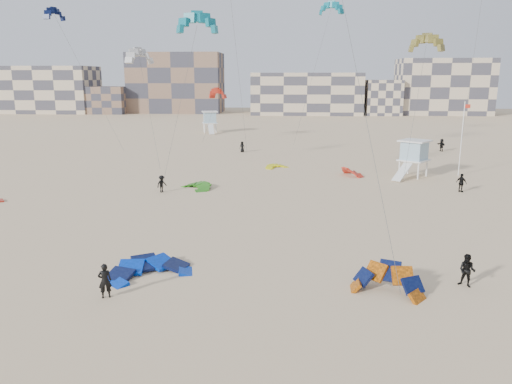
# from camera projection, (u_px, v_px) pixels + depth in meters

# --- Properties ---
(ground) EXTENTS (320.00, 320.00, 0.00)m
(ground) POSITION_uv_depth(u_px,v_px,m) (158.00, 313.00, 23.80)
(ground) COLOR #D2B78D
(ground) RESTS_ON ground
(kite_ground_blue) EXTENTS (6.78, 6.87, 2.62)m
(kite_ground_blue) POSITION_uv_depth(u_px,v_px,m) (150.00, 275.00, 28.44)
(kite_ground_blue) COLOR #0034DB
(kite_ground_blue) RESTS_ON ground
(kite_ground_orange) EXTENTS (4.84, 4.83, 3.79)m
(kite_ground_orange) POSITION_uv_depth(u_px,v_px,m) (386.00, 293.00, 26.06)
(kite_ground_orange) COLOR orange
(kite_ground_orange) RESTS_ON ground
(kite_ground_green) EXTENTS (5.31, 5.29, 1.96)m
(kite_ground_green) POSITION_uv_depth(u_px,v_px,m) (196.00, 188.00, 50.33)
(kite_ground_green) COLOR #207F19
(kite_ground_green) RESTS_ON ground
(kite_ground_red_far) EXTENTS (4.01, 3.93, 2.76)m
(kite_ground_red_far) POSITION_uv_depth(u_px,v_px,m) (351.00, 176.00, 56.80)
(kite_ground_red_far) COLOR red
(kite_ground_red_far) RESTS_ON ground
(kite_ground_yellow) EXTENTS (3.98, 4.01, 1.15)m
(kite_ground_yellow) POSITION_uv_depth(u_px,v_px,m) (276.00, 168.00, 61.68)
(kite_ground_yellow) COLOR yellow
(kite_ground_yellow) RESTS_ON ground
(kitesurfer_main) EXTENTS (0.79, 0.68, 1.83)m
(kitesurfer_main) POSITION_uv_depth(u_px,v_px,m) (105.00, 281.00, 25.30)
(kitesurfer_main) COLOR black
(kitesurfer_main) RESTS_ON ground
(kitesurfer_b) EXTENTS (1.11, 1.07, 1.81)m
(kitesurfer_b) POSITION_uv_depth(u_px,v_px,m) (467.00, 271.00, 26.65)
(kitesurfer_b) COLOR black
(kitesurfer_b) RESTS_ON ground
(kitesurfer_c) EXTENTS (1.16, 1.23, 1.67)m
(kitesurfer_c) POSITION_uv_depth(u_px,v_px,m) (162.00, 184.00, 48.45)
(kitesurfer_c) COLOR black
(kitesurfer_c) RESTS_ON ground
(kitesurfer_d) EXTENTS (1.05, 1.09, 1.83)m
(kitesurfer_d) POSITION_uv_depth(u_px,v_px,m) (461.00, 183.00, 48.54)
(kitesurfer_d) COLOR black
(kitesurfer_d) RESTS_ON ground
(kitesurfer_e) EXTENTS (0.90, 0.72, 1.59)m
(kitesurfer_e) POSITION_uv_depth(u_px,v_px,m) (242.00, 147.00, 74.19)
(kitesurfer_e) COLOR black
(kitesurfer_e) RESTS_ON ground
(kitesurfer_f) EXTENTS (1.18, 1.83, 1.88)m
(kitesurfer_f) POSITION_uv_depth(u_px,v_px,m) (441.00, 145.00, 75.04)
(kitesurfer_f) COLOR black
(kitesurfer_f) RESTS_ON ground
(kite_fly_teal_a) EXTENTS (5.65, 3.93, 15.51)m
(kite_fly_teal_a) POSITION_uv_depth(u_px,v_px,m) (197.00, 25.00, 43.31)
(kite_fly_teal_a) COLOR #0D8997
(kite_fly_teal_a) RESTS_ON ground
(kite_fly_grey) EXTENTS (5.17, 5.90, 13.41)m
(kite_fly_grey) POSITION_uv_depth(u_px,v_px,m) (139.00, 58.00, 56.08)
(kite_fly_grey) COLOR silver
(kite_fly_grey) RESTS_ON ground
(kite_fly_olive) EXTENTS (5.36, 9.58, 14.59)m
(kite_fly_olive) POSITION_uv_depth(u_px,v_px,m) (426.00, 45.00, 53.03)
(kite_fly_olive) COLOR olive
(kite_fly_olive) RESTS_ON ground
(kite_fly_navy) EXTENTS (10.34, 3.95, 18.92)m
(kite_fly_navy) POSITION_uv_depth(u_px,v_px,m) (54.00, 15.00, 65.93)
(kite_fly_navy) COLOR #0C173F
(kite_fly_navy) RESTS_ON ground
(kite_fly_teal_b) EXTENTS (7.75, 9.18, 21.34)m
(kite_fly_teal_b) POSITION_uv_depth(u_px,v_px,m) (331.00, 9.00, 76.51)
(kite_fly_teal_b) COLOR #0D8997
(kite_fly_teal_b) RESTS_ON ground
(kite_fly_red) EXTENTS (4.84, 12.66, 8.33)m
(kite_fly_red) POSITION_uv_depth(u_px,v_px,m) (218.00, 94.00, 86.29)
(kite_fly_red) COLOR red
(kite_fly_red) RESTS_ON ground
(lifeguard_tower_near) EXTENTS (4.10, 6.21, 4.13)m
(lifeguard_tower_near) POSITION_uv_depth(u_px,v_px,m) (414.00, 159.00, 55.77)
(lifeguard_tower_near) COLOR white
(lifeguard_tower_near) RESTS_ON ground
(lifeguard_tower_far) EXTENTS (3.64, 6.17, 4.25)m
(lifeguard_tower_far) POSITION_uv_depth(u_px,v_px,m) (210.00, 122.00, 99.66)
(lifeguard_tower_far) COLOR white
(lifeguard_tower_far) RESTS_ON ground
(flagpole) EXTENTS (0.68, 0.10, 8.32)m
(flagpole) POSITION_uv_depth(u_px,v_px,m) (462.00, 137.00, 55.87)
(flagpole) COLOR white
(flagpole) RESTS_ON ground
(condo_west_a) EXTENTS (30.00, 15.00, 14.00)m
(condo_west_a) POSITION_uv_depth(u_px,v_px,m) (46.00, 90.00, 153.56)
(condo_west_a) COLOR beige
(condo_west_a) RESTS_ON ground
(condo_west_b) EXTENTS (28.00, 14.00, 18.00)m
(condo_west_b) POSITION_uv_depth(u_px,v_px,m) (176.00, 83.00, 154.09)
(condo_west_b) COLOR #81634E
(condo_west_b) RESTS_ON ground
(condo_mid) EXTENTS (32.00, 16.00, 12.00)m
(condo_mid) POSITION_uv_depth(u_px,v_px,m) (306.00, 94.00, 147.98)
(condo_mid) COLOR beige
(condo_mid) RESTS_ON ground
(condo_east) EXTENTS (26.00, 14.00, 16.00)m
(condo_east) POSITION_uv_depth(u_px,v_px,m) (443.00, 87.00, 146.57)
(condo_east) COLOR beige
(condo_east) RESTS_ON ground
(condo_fill_left) EXTENTS (12.00, 10.00, 8.00)m
(condo_fill_left) POSITION_uv_depth(u_px,v_px,m) (107.00, 100.00, 150.85)
(condo_fill_left) COLOR #81634E
(condo_fill_left) RESTS_ON ground
(condo_fill_right) EXTENTS (10.00, 10.00, 10.00)m
(condo_fill_right) POSITION_uv_depth(u_px,v_px,m) (383.00, 98.00, 144.67)
(condo_fill_right) COLOR beige
(condo_fill_right) RESTS_ON ground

